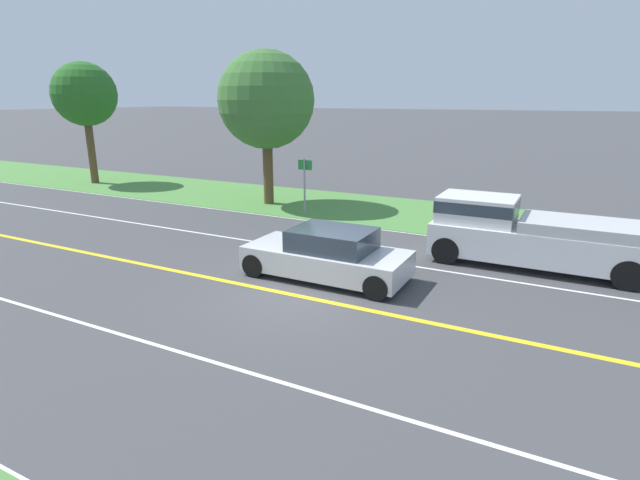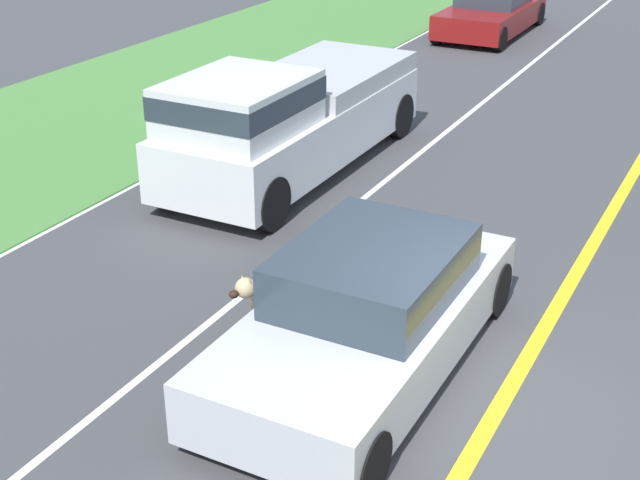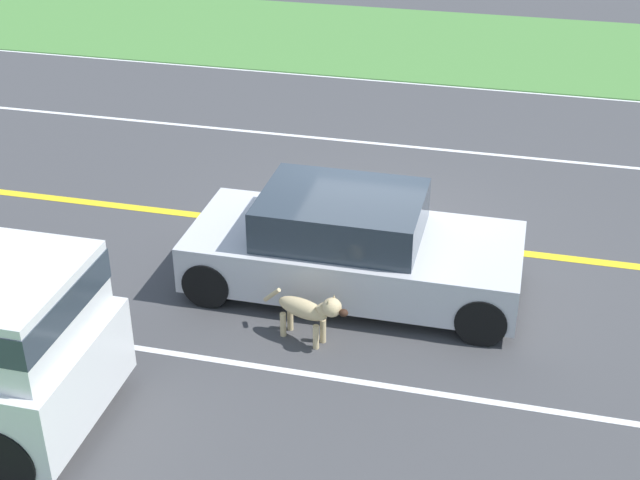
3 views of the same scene
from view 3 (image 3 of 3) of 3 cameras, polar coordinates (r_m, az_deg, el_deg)
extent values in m
plane|color=#424244|center=(13.44, 3.78, 0.22)|extent=(400.00, 400.00, 0.00)
cube|color=yellow|center=(13.43, 3.78, 0.24)|extent=(0.18, 160.00, 0.01)
cube|color=white|center=(19.80, 7.53, 9.81)|extent=(0.14, 160.00, 0.01)
cube|color=white|center=(10.56, 0.28, -8.73)|extent=(0.10, 160.00, 0.01)
cube|color=white|center=(16.55, 6.00, 5.94)|extent=(0.10, 160.00, 0.01)
cube|color=#4C843D|center=(22.63, 8.51, 12.25)|extent=(6.00, 160.00, 0.03)
cube|color=silver|center=(11.92, 2.19, -1.03)|extent=(1.88, 4.39, 0.64)
cube|color=#2D3842|center=(11.66, 1.40, 1.62)|extent=(1.62, 2.11, 0.56)
cylinder|color=black|center=(11.12, 10.28, -5.06)|extent=(0.22, 0.64, 0.64)
cylinder|color=black|center=(11.75, -7.21, -2.76)|extent=(0.22, 0.64, 0.64)
cylinder|color=black|center=(12.57, 10.93, -0.79)|extent=(0.22, 0.64, 0.64)
cylinder|color=black|center=(13.13, -4.66, 1.05)|extent=(0.22, 0.64, 0.64)
ellipsoid|color=#D1B784|center=(10.93, -1.12, -4.40)|extent=(0.44, 0.74, 0.24)
cylinder|color=#D1B784|center=(10.92, -0.26, -6.23)|extent=(0.08, 0.08, 0.33)
cylinder|color=#D1B784|center=(11.15, -2.38, -5.42)|extent=(0.08, 0.08, 0.33)
cylinder|color=#D1B784|center=(11.03, 0.19, -5.83)|extent=(0.08, 0.08, 0.33)
cylinder|color=#D1B784|center=(11.25, -1.92, -5.05)|extent=(0.08, 0.08, 0.33)
cylinder|color=#D1B784|center=(10.73, 0.20, -4.44)|extent=(0.20, 0.23, 0.19)
sphere|color=#D1B784|center=(10.64, 0.77, -4.34)|extent=(0.30, 0.30, 0.24)
ellipsoid|color=#331E14|center=(10.58, 1.52, -4.68)|extent=(0.14, 0.14, 0.09)
cone|color=tan|center=(10.55, 0.52, -4.08)|extent=(0.10, 0.10, 0.11)
cone|color=tan|center=(10.64, 0.90, -3.75)|extent=(0.10, 0.10, 0.11)
cylinder|color=#D1B784|center=(11.13, -3.09, -3.52)|extent=(0.14, 0.26, 0.26)
cylinder|color=black|center=(9.48, -19.62, -12.88)|extent=(0.22, 0.80, 0.80)
cylinder|color=black|center=(10.64, -14.70, -6.88)|extent=(0.22, 0.80, 0.80)
camera|label=1|loc=(22.93, -6.60, 24.58)|focal=28.00mm
camera|label=2|loc=(14.49, 37.65, 19.18)|focal=50.00mm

